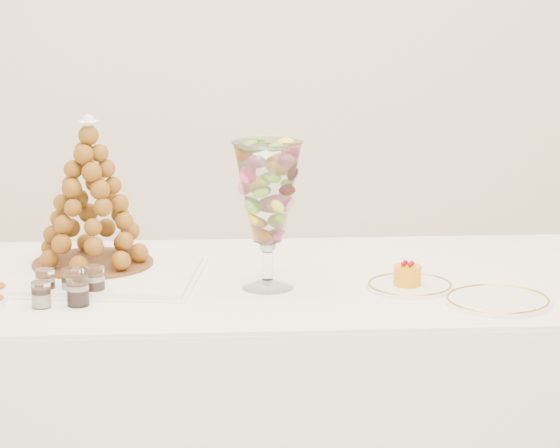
{
  "coord_description": "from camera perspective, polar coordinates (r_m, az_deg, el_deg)",
  "views": [
    {
      "loc": [
        -0.19,
        -3.24,
        1.8
      ],
      "look_at": [
        0.04,
        0.22,
        0.97
      ],
      "focal_mm": 85.0,
      "sensor_mm": 36.0,
      "label": 1
    }
  ],
  "objects": [
    {
      "name": "macaron_vase",
      "position": [
        3.35,
        -0.54,
        1.3
      ],
      "size": [
        0.17,
        0.17,
        0.38
      ],
      "color": "white",
      "rests_on": "buffet_table"
    },
    {
      "name": "croquembouche",
      "position": [
        3.56,
        -8.16,
        1.35
      ],
      "size": [
        0.33,
        0.33,
        0.41
      ],
      "rotation": [
        0.0,
        0.0,
        -0.06
      ],
      "color": "brown",
      "rests_on": "lace_tray"
    },
    {
      "name": "mousse_cake",
      "position": [
        3.41,
        5.5,
        -2.19
      ],
      "size": [
        0.07,
        0.07,
        0.06
      ],
      "color": "orange",
      "rests_on": "cake_plate"
    },
    {
      "name": "verrine_d",
      "position": [
        3.29,
        -10.24,
        -3.0
      ],
      "size": [
        0.06,
        0.06,
        0.06
      ],
      "primitive_type": "cylinder",
      "rotation": [
        0.0,
        0.0,
        0.26
      ],
      "color": "white",
      "rests_on": "buffet_table"
    },
    {
      "name": "lace_tray",
      "position": [
        3.54,
        -8.16,
        -2.17
      ],
      "size": [
        0.6,
        0.49,
        0.02
      ],
      "primitive_type": "cube",
      "rotation": [
        0.0,
        0.0,
        -0.15
      ],
      "color": "white",
      "rests_on": "buffet_table"
    },
    {
      "name": "buffet_table",
      "position": [
        3.62,
        -2.81,
        -8.87
      ],
      "size": [
        2.23,
        0.9,
        0.84
      ],
      "rotation": [
        0.0,
        0.0,
        -0.01
      ],
      "color": "white",
      "rests_on": "ground"
    },
    {
      "name": "verrine_b",
      "position": [
        3.38,
        -8.97,
        -2.49
      ],
      "size": [
        0.05,
        0.05,
        0.07
      ],
      "primitive_type": "cylinder",
      "rotation": [
        0.0,
        0.0,
        0.0
      ],
      "color": "white",
      "rests_on": "buffet_table"
    },
    {
      "name": "spare_plate",
      "position": [
        3.32,
        9.35,
        -3.29
      ],
      "size": [
        0.26,
        0.26,
        0.01
      ],
      "primitive_type": "cylinder",
      "color": "white",
      "rests_on": "buffet_table"
    },
    {
      "name": "verrine_a",
      "position": [
        3.39,
        -10.07,
        -2.48
      ],
      "size": [
        0.06,
        0.06,
        0.07
      ],
      "primitive_type": "cylinder",
      "rotation": [
        0.0,
        0.0,
        -0.19
      ],
      "color": "white",
      "rests_on": "buffet_table"
    },
    {
      "name": "verrine_e",
      "position": [
        3.29,
        -8.69,
        -2.86
      ],
      "size": [
        0.06,
        0.06,
        0.07
      ],
      "primitive_type": "cylinder",
      "rotation": [
        0.0,
        0.0,
        -0.01
      ],
      "color": "white",
      "rests_on": "buffet_table"
    },
    {
      "name": "cake_plate",
      "position": [
        3.42,
        5.61,
        -2.68
      ],
      "size": [
        0.22,
        0.22,
        0.01
      ],
      "primitive_type": "cylinder",
      "color": "white",
      "rests_on": "buffet_table"
    },
    {
      "name": "verrine_c",
      "position": [
        3.36,
        -8.02,
        -2.47
      ],
      "size": [
        0.06,
        0.06,
        0.08
      ],
      "primitive_type": "cylinder",
      "rotation": [
        0.0,
        0.0,
        0.07
      ],
      "color": "white",
      "rests_on": "buffet_table"
    }
  ]
}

